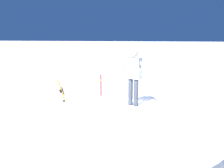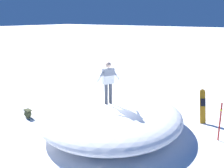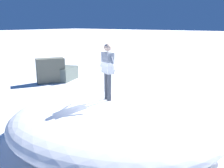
% 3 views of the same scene
% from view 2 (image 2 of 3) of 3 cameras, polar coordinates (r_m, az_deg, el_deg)
% --- Properties ---
extents(ground, '(240.00, 240.00, 0.00)m').
position_cam_2_polar(ground, '(11.24, 0.08, -10.85)').
color(ground, white).
extents(snow_mound, '(8.90, 8.62, 1.29)m').
position_cam_2_polar(snow_mound, '(11.43, -0.21, -6.89)').
color(snow_mound, white).
rests_on(snow_mound, ground).
extents(snowboarder_standing, '(0.99, 0.55, 1.77)m').
position_cam_2_polar(snowboarder_standing, '(10.65, -0.82, 0.94)').
color(snowboarder_standing, '#333842').
rests_on(snowboarder_standing, snow_mound).
extents(snowboard_primary_upright, '(0.52, 0.48, 1.55)m').
position_cam_2_polar(snowboard_primary_upright, '(12.87, 19.28, -4.52)').
color(snowboard_primary_upright, orange).
rests_on(snowboard_primary_upright, ground).
extents(backpack_near, '(0.39, 0.69, 0.44)m').
position_cam_2_polar(backpack_near, '(13.45, -18.03, -6.17)').
color(backpack_near, '#383D23').
rests_on(backpack_near, ground).
extents(trail_marker_pole, '(0.10, 0.10, 1.58)m').
position_cam_2_polar(trail_marker_pole, '(11.19, 22.65, -7.49)').
color(trail_marker_pole, '#A51E19').
rests_on(trail_marker_pole, ground).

